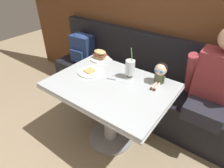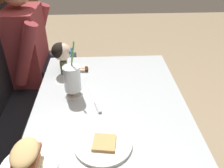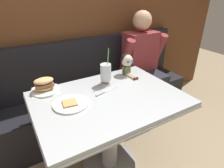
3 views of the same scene
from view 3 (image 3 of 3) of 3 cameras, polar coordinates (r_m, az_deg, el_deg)
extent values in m
cube|color=brown|center=(2.04, -13.86, 18.69)|extent=(4.40, 0.08, 2.40)
cube|color=black|center=(2.16, -8.68, -8.57)|extent=(2.60, 0.48, 0.45)
cube|color=black|center=(2.08, -11.65, 5.45)|extent=(2.60, 0.10, 0.55)
cube|color=#B2BCC1|center=(1.43, -0.96, -4.42)|extent=(1.10, 0.80, 0.03)
cube|color=#B7BABF|center=(1.45, -0.96, -5.20)|extent=(1.11, 0.81, 0.02)
cylinder|color=#A5A8AD|center=(1.65, -0.87, -15.06)|extent=(0.14, 0.14, 0.65)
cylinder|color=gray|center=(1.90, -0.79, -22.81)|extent=(0.48, 0.48, 0.04)
cylinder|color=white|center=(1.37, -12.37, -5.87)|extent=(0.25, 0.25, 0.01)
cube|color=tan|center=(1.35, -12.65, -5.57)|extent=(0.11, 0.11, 0.01)
cylinder|color=silver|center=(1.61, -1.87, 0.14)|extent=(0.10, 0.10, 0.01)
cylinder|color=silver|center=(1.60, -1.88, 0.78)|extent=(0.03, 0.03, 0.03)
cylinder|color=silver|center=(1.57, -1.92, 3.57)|extent=(0.09, 0.09, 0.14)
cylinder|color=brown|center=(1.57, -1.92, 3.30)|extent=(0.08, 0.08, 0.12)
cylinder|color=#51B74C|center=(1.53, -1.28, 6.91)|extent=(0.02, 0.05, 0.22)
cube|color=white|center=(1.59, -19.45, -2.05)|extent=(0.23, 0.23, 0.00)
cylinder|color=white|center=(1.59, -19.50, -1.80)|extent=(0.22, 0.22, 0.01)
ellipsoid|color=tan|center=(1.58, -19.63, -1.02)|extent=(0.15, 0.10, 0.04)
cube|color=#995138|center=(1.56, -19.79, -0.11)|extent=(0.14, 0.09, 0.02)
ellipsoid|color=tan|center=(1.55, -19.98, 0.94)|extent=(0.15, 0.10, 0.04)
cube|color=silver|center=(1.53, -0.10, -1.51)|extent=(0.14, 0.05, 0.00)
cube|color=#B2B5BA|center=(1.46, -3.53, -2.97)|extent=(0.09, 0.04, 0.01)
cube|color=#5B6642|center=(1.79, 4.40, 4.22)|extent=(0.07, 0.04, 0.08)
sphere|color=beige|center=(1.75, 4.51, 7.16)|extent=(0.11, 0.11, 0.11)
ellipsoid|color=black|center=(1.76, 4.28, 7.52)|extent=(0.12, 0.11, 0.10)
sphere|color=#2D6BB2|center=(1.70, 4.92, 6.68)|extent=(0.03, 0.03, 0.03)
sphere|color=#2D6BB2|center=(1.73, 6.09, 6.95)|extent=(0.03, 0.03, 0.03)
cylinder|color=beige|center=(1.73, 5.60, 2.26)|extent=(0.03, 0.12, 0.02)
cylinder|color=beige|center=(1.75, 6.32, 2.47)|extent=(0.03, 0.12, 0.02)
sphere|color=#4C2819|center=(1.69, 6.86, 1.54)|extent=(0.03, 0.03, 0.03)
sphere|color=#4C2819|center=(1.71, 7.58, 1.76)|extent=(0.03, 0.03, 0.03)
cylinder|color=#5B6642|center=(1.76, 3.34, 4.07)|extent=(0.02, 0.02, 0.07)
cylinder|color=#5B6642|center=(1.81, 5.44, 4.62)|extent=(0.02, 0.02, 0.07)
cube|color=maroon|center=(2.29, 8.37, 8.19)|extent=(0.38, 0.24, 0.58)
sphere|color=#D8A884|center=(2.20, 9.13, 18.47)|extent=(0.21, 0.21, 0.21)
cube|color=#23232D|center=(2.25, 10.80, 1.53)|extent=(0.34, 0.36, 0.14)
cylinder|color=maroon|center=(2.12, 4.30, 7.59)|extent=(0.09, 0.25, 0.48)
cylinder|color=maroon|center=(2.40, 13.55, 9.27)|extent=(0.09, 0.25, 0.48)
camera|label=1|loc=(1.49, 69.51, 19.47)|focal=30.43mm
camera|label=2|loc=(1.18, -54.39, 18.75)|focal=38.45mm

